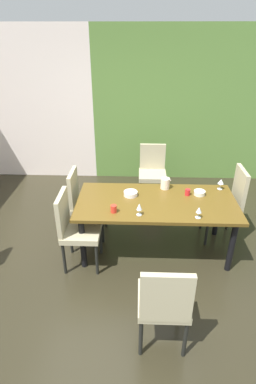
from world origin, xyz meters
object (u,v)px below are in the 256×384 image
(serving_bowl_right, at_px, (131,194))
(cup_north, at_px, (188,192))
(serving_bowl_east, at_px, (200,193))
(chair_head_near, at_px, (164,302))
(pitcher_near_shelf, at_px, (165,183))
(dining_table, at_px, (156,206))
(wine_glass_south, at_px, (221,182))
(wine_glass_front, at_px, (199,210))
(chair_left_near, at_px, (74,226))
(cup_center, at_px, (114,209))
(chair_head_far, at_px, (152,170))
(wine_glass_west, at_px, (139,207))
(chair_left_far, at_px, (83,200))
(chair_right_far, at_px, (228,201))

(serving_bowl_right, height_order, cup_north, cup_north)
(serving_bowl_east, xyz_separation_m, cup_north, (-0.15, -0.02, 0.01))
(chair_head_near, bearing_deg, cup_north, 75.90)
(chair_head_near, relative_size, pitcher_near_shelf, 6.58)
(dining_table, bearing_deg, wine_glass_south, 22.16)
(serving_bowl_east, bearing_deg, wine_glass_front, -101.26)
(chair_left_near, distance_m, cup_north, 1.45)
(wine_glass_front, relative_size, cup_center, 1.51)
(chair_head_far, height_order, serving_bowl_east, chair_head_far)
(wine_glass_west, bearing_deg, chair_head_far, 82.74)
(chair_head_far, xyz_separation_m, wine_glass_south, (0.83, -1.02, 0.30))
(serving_bowl_east, height_order, cup_center, cup_center)
(serving_bowl_right, bearing_deg, chair_left_near, -146.10)
(wine_glass_west, distance_m, wine_glass_south, 1.24)
(wine_glass_front, relative_size, pitcher_near_shelf, 0.91)
(chair_left_far, distance_m, serving_bowl_east, 1.53)
(chair_head_near, relative_size, cup_north, 11.97)
(chair_left_near, bearing_deg, wine_glass_front, 88.15)
(wine_glass_front, bearing_deg, pitcher_near_shelf, 114.73)
(chair_head_far, relative_size, pitcher_near_shelf, 6.41)
(chair_left_far, xyz_separation_m, cup_center, (0.46, -0.58, 0.23))
(chair_left_far, height_order, cup_north, chair_left_far)
(dining_table, bearing_deg, wine_glass_front, -38.53)
(wine_glass_south, relative_size, serving_bowl_right, 0.82)
(chair_left_far, distance_m, wine_glass_front, 1.57)
(chair_left_near, distance_m, wine_glass_south, 1.93)
(chair_head_far, xyz_separation_m, chair_left_near, (-0.96, -1.67, 0.01))
(chair_head_far, height_order, cup_center, chair_head_far)
(dining_table, bearing_deg, wine_glass_west, -123.48)
(wine_glass_front, height_order, serving_bowl_east, wine_glass_front)
(chair_right_far, distance_m, wine_glass_front, 0.88)
(chair_left_near, xyz_separation_m, serving_bowl_right, (0.64, 0.43, 0.21))
(wine_glass_west, bearing_deg, pitcher_near_shelf, 62.91)
(cup_center, height_order, pitcher_near_shelf, pitcher_near_shelf)
(chair_right_far, relative_size, pitcher_near_shelf, 7.05)
(chair_left_far, bearing_deg, serving_bowl_east, 85.25)
(chair_head_near, distance_m, wine_glass_front, 1.14)
(pitcher_near_shelf, bearing_deg, wine_glass_west, -117.09)
(wine_glass_front, bearing_deg, serving_bowl_east, 78.74)
(chair_left_near, distance_m, cup_center, 0.51)
(dining_table, bearing_deg, chair_head_far, 89.85)
(wine_glass_west, relative_size, wine_glass_south, 1.05)
(serving_bowl_east, distance_m, cup_north, 0.15)
(wine_glass_front, xyz_separation_m, serving_bowl_east, (0.11, 0.53, -0.07))
(dining_table, relative_size, serving_bowl_east, 13.66)
(dining_table, relative_size, chair_head_near, 2.02)
(cup_center, bearing_deg, cup_north, 26.06)
(chair_head_near, distance_m, wine_glass_south, 1.92)
(chair_head_near, distance_m, wine_glass_west, 1.11)
(chair_head_near, bearing_deg, wine_glass_front, 66.98)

